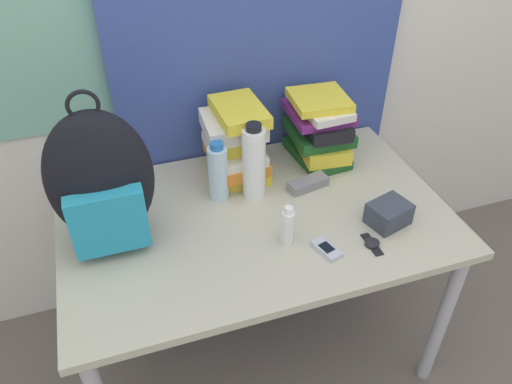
% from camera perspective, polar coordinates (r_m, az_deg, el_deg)
% --- Properties ---
extents(wall_back, '(6.00, 0.06, 2.50)m').
position_cam_1_polar(wall_back, '(1.86, -5.24, 19.55)').
color(wall_back, silver).
rests_on(wall_back, ground_plane).
extents(curtain_blue, '(1.11, 0.04, 2.50)m').
position_cam_1_polar(curtain_blue, '(1.86, 0.55, 19.62)').
color(curtain_blue, '#384C93').
rests_on(curtain_blue, ground_plane).
extents(desk, '(1.31, 0.82, 0.72)m').
position_cam_1_polar(desk, '(1.76, 0.00, -4.62)').
color(desk, '#B7B299').
rests_on(desk, ground_plane).
extents(backpack, '(0.32, 0.20, 0.52)m').
position_cam_1_polar(backpack, '(1.55, -17.27, 0.97)').
color(backpack, black).
rests_on(backpack, desk).
extents(book_stack_left, '(0.23, 0.29, 0.29)m').
position_cam_1_polar(book_stack_left, '(1.83, -2.25, 5.74)').
color(book_stack_left, yellow).
rests_on(book_stack_left, desk).
extents(book_stack_center, '(0.23, 0.29, 0.27)m').
position_cam_1_polar(book_stack_center, '(1.93, 7.28, 7.28)').
color(book_stack_center, '#1E5623').
rests_on(book_stack_center, desk).
extents(water_bottle, '(0.07, 0.07, 0.23)m').
position_cam_1_polar(water_bottle, '(1.73, -4.34, 2.27)').
color(water_bottle, silver).
rests_on(water_bottle, desk).
extents(sports_bottle, '(0.08, 0.08, 0.29)m').
position_cam_1_polar(sports_bottle, '(1.71, -0.25, 3.39)').
color(sports_bottle, white).
rests_on(sports_bottle, desk).
extents(sunscreen_bottle, '(0.04, 0.04, 0.14)m').
position_cam_1_polar(sunscreen_bottle, '(1.57, 3.65, -3.96)').
color(sunscreen_bottle, white).
rests_on(sunscreen_bottle, desk).
extents(cell_phone, '(0.07, 0.11, 0.02)m').
position_cam_1_polar(cell_phone, '(1.59, 8.04, -6.49)').
color(cell_phone, '#B7BCC6').
rests_on(cell_phone, desk).
extents(sunglasses_case, '(0.16, 0.08, 0.04)m').
position_cam_1_polar(sunglasses_case, '(1.82, 5.97, 0.96)').
color(sunglasses_case, gray).
rests_on(sunglasses_case, desk).
extents(camera_pouch, '(0.15, 0.13, 0.08)m').
position_cam_1_polar(camera_pouch, '(1.71, 14.92, -2.41)').
color(camera_pouch, '#383D47').
rests_on(camera_pouch, desk).
extents(wristwatch, '(0.05, 0.10, 0.01)m').
position_cam_1_polar(wristwatch, '(1.64, 13.12, -5.78)').
color(wristwatch, black).
rests_on(wristwatch, desk).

